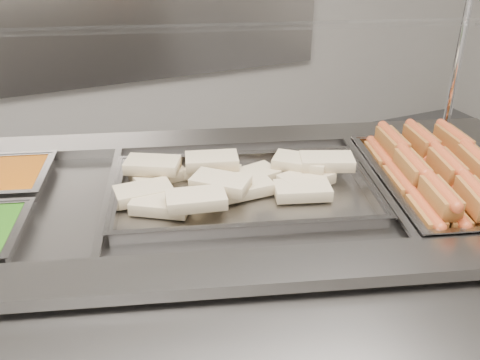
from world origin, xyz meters
name	(u,v)px	position (x,y,z in m)	size (l,w,h in m)	color
steam_counter	(224,315)	(0.02, 0.39, 0.46)	(2.09, 1.38, 0.92)	gray
tray_rail	(243,339)	(-0.14, -0.11, 0.87)	(1.84, 0.89, 0.05)	gray
sneeze_guard	(213,34)	(0.09, 0.61, 1.29)	(1.70, 0.79, 0.45)	silver
pan_hotdogs	(440,190)	(0.63, 0.20, 0.88)	(0.50, 0.64, 0.10)	gray
pan_wraps	(244,196)	(0.08, 0.37, 0.89)	(0.79, 0.60, 0.07)	gray
hotdogs_in_buns	(438,174)	(0.61, 0.21, 0.93)	(0.42, 0.58, 0.12)	#91531E
tortilla_wraps	(228,179)	(0.05, 0.43, 0.93)	(0.69, 0.40, 0.07)	beige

